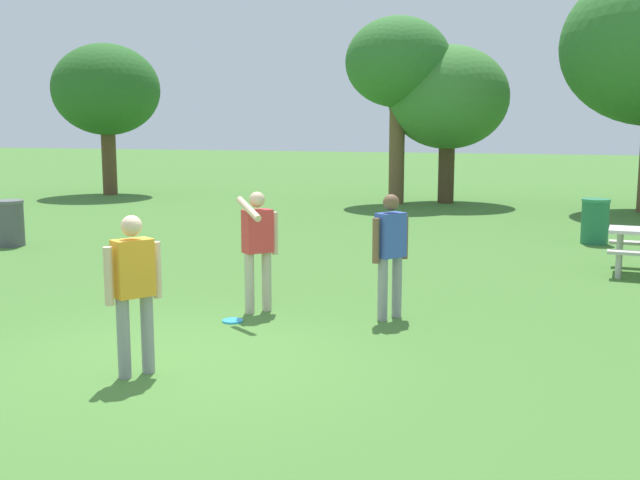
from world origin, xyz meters
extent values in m
plane|color=#447530|center=(0.00, 0.00, 0.00)|extent=(120.00, 120.00, 0.00)
cylinder|color=gray|center=(1.78, 2.55, 0.41)|extent=(0.13, 0.13, 0.82)
cylinder|color=gray|center=(1.64, 2.33, 0.41)|extent=(0.13, 0.13, 0.82)
cube|color=#3856B7|center=(1.71, 2.44, 1.11)|extent=(0.39, 0.44, 0.58)
sphere|color=brown|center=(1.71, 2.44, 1.53)|extent=(0.21, 0.21, 0.21)
cylinder|color=brown|center=(1.85, 2.66, 1.06)|extent=(0.09, 0.09, 0.58)
cylinder|color=brown|center=(1.57, 2.22, 1.06)|extent=(0.09, 0.09, 0.58)
cylinder|color=gray|center=(-0.28, -0.70, 0.41)|extent=(0.13, 0.13, 0.82)
cylinder|color=gray|center=(-0.14, -0.48, 0.41)|extent=(0.13, 0.13, 0.82)
cube|color=orange|center=(-0.21, -0.59, 1.11)|extent=(0.39, 0.44, 0.58)
sphere|color=beige|center=(-0.21, -0.59, 1.53)|extent=(0.21, 0.21, 0.21)
cylinder|color=beige|center=(-0.35, -0.81, 1.06)|extent=(0.09, 0.09, 0.58)
cylinder|color=beige|center=(-0.07, -0.37, 1.06)|extent=(0.09, 0.09, 0.58)
cylinder|color=#B7AD93|center=(0.01, 2.33, 0.41)|extent=(0.13, 0.13, 0.82)
cylinder|color=#B7AD93|center=(-0.15, 2.13, 0.41)|extent=(0.13, 0.13, 0.82)
cube|color=#D83838|center=(-0.07, 2.23, 1.11)|extent=(0.41, 0.43, 0.58)
sphere|color=beige|center=(-0.07, 2.23, 1.53)|extent=(0.21, 0.21, 0.21)
cylinder|color=beige|center=(0.10, 2.43, 1.06)|extent=(0.09, 0.09, 0.58)
cylinder|color=beige|center=(-0.03, 1.85, 1.45)|extent=(0.50, 0.44, 0.28)
cylinder|color=#2D9EDB|center=(-0.18, 1.63, 0.01)|extent=(0.27, 0.27, 0.03)
cylinder|color=#B6B2A8|center=(4.73, 6.76, 0.35)|extent=(0.11, 0.11, 0.71)
cylinder|color=#B6B2A8|center=(4.70, 6.18, 0.21)|extent=(0.09, 0.09, 0.41)
cylinder|color=#B6B2A8|center=(4.77, 7.34, 0.21)|extent=(0.09, 0.09, 0.41)
cylinder|color=#515156|center=(-7.20, 5.76, 0.45)|extent=(0.56, 0.56, 0.90)
cylinder|color=slate|center=(-7.20, 5.76, 0.93)|extent=(0.59, 0.59, 0.06)
cylinder|color=#237047|center=(4.41, 9.96, 0.45)|extent=(0.56, 0.56, 0.90)
cylinder|color=#2E8657|center=(4.41, 9.96, 0.93)|extent=(0.59, 0.59, 0.06)
cylinder|color=brown|center=(-11.95, 16.43, 1.35)|extent=(0.51, 0.51, 2.70)
ellipsoid|color=#286023|center=(-11.95, 16.43, 3.74)|extent=(3.78, 3.78, 3.21)
cylinder|color=brown|center=(-1.45, 16.69, 1.77)|extent=(0.49, 0.49, 3.54)
ellipsoid|color=#33702D|center=(-1.45, 16.69, 4.45)|extent=(3.31, 3.31, 2.82)
cylinder|color=#4C3823|center=(0.03, 17.39, 1.16)|extent=(0.51, 0.51, 2.31)
ellipsoid|color=#3D7A33|center=(0.03, 17.39, 3.37)|extent=(3.85, 3.85, 3.27)
camera|label=1|loc=(3.91, -7.01, 2.53)|focal=42.39mm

